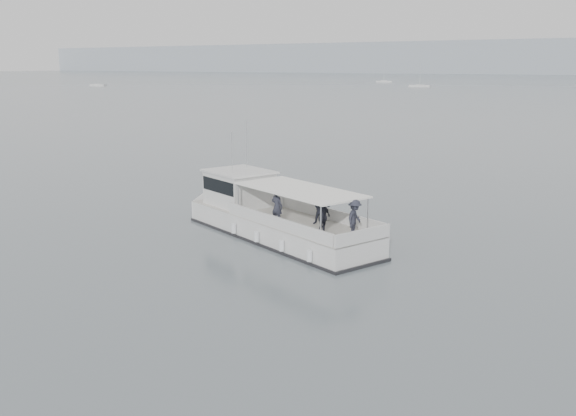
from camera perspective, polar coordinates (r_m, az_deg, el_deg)
The scene contains 2 objects.
ground at distance 31.32m, azimuth 0.50°, elevation -2.87°, with size 1400.00×1400.00×0.00m, color #555D64.
tour_boat at distance 32.32m, azimuth -2.00°, elevation -0.70°, with size 13.24×6.89×5.62m.
Camera 1 is at (16.54, -25.24, 8.40)m, focal length 40.00 mm.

